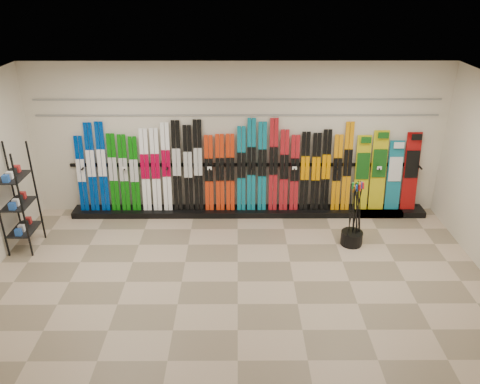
{
  "coord_description": "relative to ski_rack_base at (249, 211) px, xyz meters",
  "views": [
    {
      "loc": [
        0.01,
        -6.09,
        4.46
      ],
      "look_at": [
        0.04,
        1.0,
        1.1
      ],
      "focal_mm": 35.0,
      "sensor_mm": 36.0,
      "label": 1
    }
  ],
  "objects": [
    {
      "name": "ski_rack_base",
      "position": [
        0.0,
        0.0,
        0.0
      ],
      "size": [
        8.0,
        0.4,
        0.12
      ],
      "primitive_type": "cube",
      "color": "black",
      "rests_on": "floor"
    },
    {
      "name": "ski_poles",
      "position": [
        1.83,
        -1.16,
        0.55
      ],
      "size": [
        0.3,
        0.27,
        1.18
      ],
      "color": "black",
      "rests_on": "pole_bin"
    },
    {
      "name": "accessory_rack",
      "position": [
        -3.97,
        -1.21,
        0.88
      ],
      "size": [
        0.4,
        0.6,
        1.88
      ],
      "primitive_type": "cube",
      "color": "black",
      "rests_on": "floor"
    },
    {
      "name": "pole_bin",
      "position": [
        1.82,
        -1.16,
        0.07
      ],
      "size": [
        0.38,
        0.38,
        0.25
      ],
      "primitive_type": "cylinder",
      "color": "black",
      "rests_on": "floor"
    },
    {
      "name": "ceiling",
      "position": [
        -0.22,
        -2.28,
        2.94
      ],
      "size": [
        8.0,
        8.0,
        0.0
      ],
      "primitive_type": "plane",
      "rotation": [
        3.14,
        0.0,
        0.0
      ],
      "color": "silver",
      "rests_on": "back_wall"
    },
    {
      "name": "slatwall_rail_0",
      "position": [
        -0.22,
        0.2,
        1.94
      ],
      "size": [
        7.6,
        0.02,
        0.03
      ],
      "primitive_type": "cube",
      "color": "gray",
      "rests_on": "back_wall"
    },
    {
      "name": "back_wall",
      "position": [
        -0.22,
        0.22,
        1.44
      ],
      "size": [
        8.0,
        0.0,
        8.0
      ],
      "primitive_type": "plane",
      "rotation": [
        1.57,
        0.0,
        0.0
      ],
      "color": "beige",
      "rests_on": "floor"
    },
    {
      "name": "skis",
      "position": [
        -0.68,
        0.06,
        0.89
      ],
      "size": [
        5.37,
        0.25,
        1.83
      ],
      "color": "#003192",
      "rests_on": "ski_rack_base"
    },
    {
      "name": "snowboards",
      "position": [
        2.71,
        0.08,
        0.81
      ],
      "size": [
        1.24,
        0.24,
        1.59
      ],
      "color": "gold",
      "rests_on": "ski_rack_base"
    },
    {
      "name": "slatwall_rail_1",
      "position": [
        -0.22,
        0.2,
        2.24
      ],
      "size": [
        7.6,
        0.02,
        0.03
      ],
      "primitive_type": "cube",
      "color": "gray",
      "rests_on": "back_wall"
    },
    {
      "name": "floor",
      "position": [
        -0.22,
        -2.28,
        -0.06
      ],
      "size": [
        8.0,
        8.0,
        0.0
      ],
      "primitive_type": "plane",
      "color": "#86755C",
      "rests_on": "ground"
    }
  ]
}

